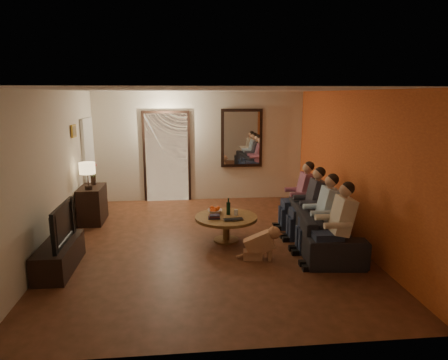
{
  "coord_description": "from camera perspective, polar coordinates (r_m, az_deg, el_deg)",
  "views": [
    {
      "loc": [
        -0.4,
        -6.55,
        2.52
      ],
      "look_at": [
        0.3,
        0.3,
        1.05
      ],
      "focal_mm": 32.0,
      "sensor_mm": 36.0,
      "label": 1
    }
  ],
  "objects": [
    {
      "name": "coffee_table",
      "position": [
        7.05,
        0.31,
        -6.95
      ],
      "size": [
        1.35,
        1.35,
        0.45
      ],
      "primitive_type": "cylinder",
      "rotation": [
        0.0,
        0.0,
        0.29
      ],
      "color": "brown",
      "rests_on": "floor"
    },
    {
      "name": "orange_accent",
      "position": [
        7.26,
        17.72,
        1.8
      ],
      "size": [
        0.01,
        6.0,
        2.6
      ],
      "primitive_type": "cube",
      "color": "#BD4C20",
      "rests_on": "right_wall"
    },
    {
      "name": "art_canvas",
      "position": [
        8.14,
        -20.58,
        6.57
      ],
      "size": [
        0.01,
        0.22,
        0.18
      ],
      "primitive_type": "cube",
      "color": "brown",
      "rests_on": "left_wall"
    },
    {
      "name": "front_wall",
      "position": [
        3.77,
        0.56,
        -6.85
      ],
      "size": [
        5.0,
        0.02,
        2.6
      ],
      "primitive_type": "cube",
      "color": "beige",
      "rests_on": "floor"
    },
    {
      "name": "wine_glass",
      "position": [
        7.03,
        1.73,
        -4.64
      ],
      "size": [
        0.06,
        0.06,
        0.1
      ],
      "primitive_type": "cylinder",
      "color": "silver",
      "rests_on": "coffee_table"
    },
    {
      "name": "door_trim",
      "position": [
        9.64,
        -8.16,
        3.17
      ],
      "size": [
        1.12,
        0.04,
        2.22
      ],
      "primitive_type": "cube",
      "color": "black",
      "rests_on": "floor"
    },
    {
      "name": "person_c",
      "position": [
        7.2,
        12.42,
        -3.71
      ],
      "size": [
        0.6,
        0.4,
        1.2
      ],
      "primitive_type": null,
      "color": "tan",
      "rests_on": "sofa"
    },
    {
      "name": "wine_bottle",
      "position": [
        7.04,
        0.63,
        -3.74
      ],
      "size": [
        0.07,
        0.07,
        0.31
      ],
      "primitive_type": null,
      "color": "black",
      "rests_on": "coffee_table"
    },
    {
      "name": "table_lamp",
      "position": [
        8.12,
        -18.9,
        0.58
      ],
      "size": [
        0.3,
        0.3,
        0.54
      ],
      "primitive_type": null,
      "color": "beige",
      "rests_on": "dresser"
    },
    {
      "name": "ceiling",
      "position": [
        6.56,
        -2.4,
        12.74
      ],
      "size": [
        5.0,
        6.0,
        0.01
      ],
      "primitive_type": "cube",
      "color": "white",
      "rests_on": "back_wall"
    },
    {
      "name": "person_d",
      "position": [
        7.75,
        11.05,
        -2.52
      ],
      "size": [
        0.6,
        0.4,
        1.2
      ],
      "primitive_type": null,
      "color": "tan",
      "rests_on": "sofa"
    },
    {
      "name": "framed_art",
      "position": [
        8.14,
        -20.68,
        6.57
      ],
      "size": [
        0.03,
        0.28,
        0.24
      ],
      "primitive_type": "cube",
      "color": "#B28C33",
      "rests_on": "left_wall"
    },
    {
      "name": "left_wall",
      "position": [
        6.98,
        -23.24,
        1.0
      ],
      "size": [
        0.02,
        6.0,
        2.6
      ],
      "primitive_type": "cube",
      "color": "beige",
      "rests_on": "floor"
    },
    {
      "name": "person_b",
      "position": [
        6.65,
        14.02,
        -5.09
      ],
      "size": [
        0.6,
        0.4,
        1.2
      ],
      "primitive_type": null,
      "color": "tan",
      "rests_on": "sofa"
    },
    {
      "name": "flower_vase",
      "position": [
        8.55,
        -18.23,
        0.83
      ],
      "size": [
        0.14,
        0.14,
        0.44
      ],
      "primitive_type": null,
      "color": "red",
      "rests_on": "dresser"
    },
    {
      "name": "floor",
      "position": [
        7.03,
        -2.21,
        -8.97
      ],
      "size": [
        5.0,
        6.0,
        0.01
      ],
      "primitive_type": "cube",
      "color": "#472713",
      "rests_on": "ground"
    },
    {
      "name": "back_wall",
      "position": [
        9.63,
        -3.42,
        4.77
      ],
      "size": [
        5.0,
        0.02,
        2.6
      ],
      "primitive_type": "cube",
      "color": "beige",
      "rests_on": "floor"
    },
    {
      "name": "mirror_glass",
      "position": [
        9.63,
        2.57,
        5.98
      ],
      "size": [
        0.86,
        0.02,
        1.26
      ],
      "primitive_type": "cube",
      "color": "white",
      "rests_on": "back_wall"
    },
    {
      "name": "dog",
      "position": [
        6.29,
        5.09,
        -8.85
      ],
      "size": [
        0.59,
        0.33,
        0.56
      ],
      "primitive_type": null,
      "rotation": [
        0.0,
        0.0,
        -0.16
      ],
      "color": "#B97C55",
      "rests_on": "floor"
    },
    {
      "name": "white_door",
      "position": [
        9.21,
        -18.69,
        2.05
      ],
      "size": [
        0.06,
        0.85,
        2.04
      ],
      "primitive_type": "cube",
      "color": "white",
      "rests_on": "floor"
    },
    {
      "name": "sofa",
      "position": [
        7.04,
        13.86,
        -6.45
      ],
      "size": [
        2.34,
        1.12,
        0.66
      ],
      "primitive_type": "imported",
      "rotation": [
        0.0,
        0.0,
        1.46
      ],
      "color": "black",
      "rests_on": "floor"
    },
    {
      "name": "book_stack",
      "position": [
        6.85,
        -1.43,
        -5.22
      ],
      "size": [
        0.2,
        0.15,
        0.07
      ],
      "primitive_type": null,
      "color": "black",
      "rests_on": "coffee_table"
    },
    {
      "name": "mirror_frame",
      "position": [
        9.66,
        2.54,
        6.0
      ],
      "size": [
        1.0,
        0.05,
        1.4
      ],
      "primitive_type": "cube",
      "color": "black",
      "rests_on": "back_wall"
    },
    {
      "name": "tv_stand",
      "position": [
        6.43,
        -22.48,
        -10.03
      ],
      "size": [
        0.45,
        1.22,
        0.41
      ],
      "primitive_type": "cube",
      "color": "black",
      "rests_on": "floor"
    },
    {
      "name": "bowl",
      "position": [
        7.16,
        -1.31,
        -4.48
      ],
      "size": [
        0.26,
        0.26,
        0.06
      ],
      "primitive_type": "imported",
      "color": "white",
      "rests_on": "coffee_table"
    },
    {
      "name": "kitchen_doorway",
      "position": [
        9.65,
        -8.16,
        3.18
      ],
      "size": [
        1.0,
        0.06,
        2.1
      ],
      "primitive_type": "cube",
      "color": "#FFE0A5",
      "rests_on": "floor"
    },
    {
      "name": "oranges",
      "position": [
        7.14,
        -1.31,
        -3.96
      ],
      "size": [
        0.2,
        0.2,
        0.08
      ],
      "primitive_type": null,
      "color": "#FF5415",
      "rests_on": "bowl"
    },
    {
      "name": "tv",
      "position": [
        6.27,
        -22.84,
        -5.83
      ],
      "size": [
        1.01,
        0.13,
        0.58
      ],
      "primitive_type": "imported",
      "rotation": [
        0.0,
        0.0,
        1.57
      ],
      "color": "black",
      "rests_on": "tv_stand"
    },
    {
      "name": "laptop",
      "position": [
        6.72,
        1.42,
        -5.77
      ],
      "size": [
        0.35,
        0.24,
        0.03
      ],
      "primitive_type": "imported",
      "rotation": [
        0.0,
        0.0,
        0.09
      ],
      "color": "black",
      "rests_on": "coffee_table"
    },
    {
      "name": "fridge_glimpse",
      "position": [
        9.67,
        -6.65,
        2.34
      ],
      "size": [
        0.45,
        0.03,
        1.7
      ],
      "primitive_type": "cube",
      "color": "silver",
      "rests_on": "floor"
    },
    {
      "name": "dresser",
      "position": [
        8.47,
        -18.28,
        -3.32
      ],
      "size": [
        0.45,
        0.82,
        0.73
      ],
      "primitive_type": "cube",
      "color": "black",
      "rests_on": "floor"
    },
    {
      "name": "right_wall",
      "position": [
        7.26,
        17.8,
        1.8
      ],
      "size": [
        0.02,
        6.0,
        2.6
      ],
      "primitive_type": "cube",
      "color": "beige",
      "rests_on": "floor"
    },
    {
      "name": "person_a",
      "position": [
        6.12,
        15.91,
        -6.71
      ],
      "size": [
        0.6,
        0.4,
        1.2
      ],
      "primitive_type": null,
      "color": "tan",
      "rests_on": "sofa"
    }
  ]
}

